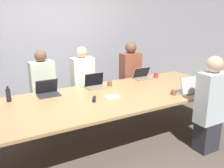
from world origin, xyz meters
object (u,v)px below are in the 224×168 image
bottle_far_left (8,95)px  stapler (94,99)px  cup_far_right (156,75)px  person_far_center (83,85)px  laptop_far_right (142,75)px  laptop_near_right (187,88)px  cup_near_right (174,92)px  laptop_far_midleft (48,91)px  cup_far_center (110,84)px  person_near_right (210,106)px  bottle_near_right (193,83)px  laptop_far_center (95,83)px  person_far_right (130,77)px  person_far_midleft (43,91)px

bottle_far_left → stapler: 1.23m
cup_far_right → person_far_center: (-1.37, 0.43, -0.11)m
laptop_far_right → laptop_near_right: 1.07m
cup_near_right → laptop_far_right: bearing=82.0°
stapler → person_far_center: bearing=104.6°
laptop_near_right → cup_near_right: (-0.24, 0.03, -0.04)m
person_far_center → laptop_far_midleft: 0.90m
cup_near_right → stapler: 1.25m
laptop_far_midleft → cup_far_center: bearing=-2.9°
laptop_far_right → cup_far_right: size_ratio=3.52×
bottle_far_left → cup_near_right: size_ratio=2.68×
cup_far_right → person_near_right: bearing=-99.1°
cup_far_right → bottle_near_right: size_ratio=0.43×
bottle_far_left → laptop_near_right: 2.70m
laptop_far_center → laptop_near_right: size_ratio=1.06×
bottle_near_right → laptop_near_right: bearing=-155.3°
person_far_right → person_near_right: (0.08, -1.93, 0.00)m
cup_far_right → laptop_far_center: laptop_far_center is taller
person_far_center → bottle_near_right: size_ratio=6.19×
laptop_near_right → cup_near_right: 0.24m
person_far_center → laptop_near_right: 1.86m
cup_far_right → person_far_midleft: (-2.11, 0.42, -0.12)m
person_far_right → laptop_far_center: 1.09m
person_far_right → person_far_center: person_far_right is taller
person_far_right → bottle_near_right: size_ratio=6.31×
laptop_near_right → bottle_near_right: laptop_near_right is taller
laptop_far_center → person_far_midleft: (-0.79, 0.43, -0.14)m
bottle_far_left → person_near_right: (2.47, -1.48, -0.14)m
cup_far_center → stapler: size_ratio=0.57×
laptop_far_center → laptop_far_midleft: same height
bottle_far_left → person_far_center: bearing=18.9°
cup_far_right → laptop_near_right: bearing=-101.0°
person_far_center → bottle_near_right: (1.45, -1.31, 0.16)m
laptop_near_right → person_far_midleft: (-1.92, 1.42, -0.14)m
person_near_right → cup_near_right: person_near_right is taller
person_far_right → cup_far_center: 0.89m
cup_near_right → cup_far_right: bearing=66.0°
laptop_far_center → cup_near_right: 1.31m
cup_far_center → cup_near_right: (0.64, -0.90, -0.00)m
laptop_far_right → laptop_far_center: bearing=-176.1°
bottle_far_left → person_far_center: (1.34, 0.46, -0.17)m
person_far_right → cup_near_right: person_far_right is taller
bottle_far_left → laptop_far_center: 1.39m
bottle_near_right → person_far_midleft: size_ratio=0.16×
person_far_right → bottle_near_right: (0.40, -1.30, 0.14)m
laptop_far_right → bottle_near_right: bottle_near_right is taller
person_far_center → cup_far_center: person_far_center is taller
laptop_near_right → stapler: size_ratio=2.09×
laptop_far_right → person_near_right: 1.57m
bottle_far_left → person_far_right: (2.39, 0.45, -0.14)m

